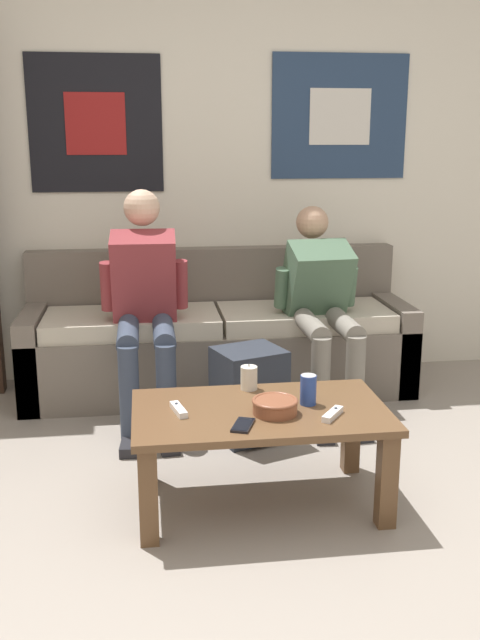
{
  "coord_description": "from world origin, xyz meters",
  "views": [
    {
      "loc": [
        -0.5,
        -2.05,
        1.46
      ],
      "look_at": [
        -0.07,
        1.1,
        0.65
      ],
      "focal_mm": 40.0,
      "sensor_mm": 36.0,
      "label": 1
    }
  ],
  "objects_px": {
    "couch": "(218,342)",
    "person_seated_adult": "(145,298)",
    "ceramic_bowl": "(275,405)",
    "coffee_table": "(260,426)",
    "pillar_candle": "(249,378)",
    "game_controller_near_left": "(333,414)",
    "cell_phone": "(243,425)",
    "backpack": "(249,396)",
    "drink_can_blue": "(308,390)",
    "person_seated_teen": "(322,301)",
    "game_controller_near_right": "(179,410)"
  },
  "relations": [
    {
      "from": "person_seated_teen",
      "to": "backpack",
      "type": "distance_m",
      "value": 0.72
    },
    {
      "from": "coffee_table",
      "to": "ceramic_bowl",
      "type": "relative_size",
      "value": 5.58
    },
    {
      "from": "drink_can_blue",
      "to": "cell_phone",
      "type": "relative_size",
      "value": 0.82
    },
    {
      "from": "person_seated_adult",
      "to": "game_controller_near_left",
      "type": "height_order",
      "value": "person_seated_adult"
    },
    {
      "from": "couch",
      "to": "person_seated_teen",
      "type": "distance_m",
      "value": 0.71
    },
    {
      "from": "coffee_table",
      "to": "ceramic_bowl",
      "type": "bearing_deg",
      "value": -49.69
    },
    {
      "from": "backpack",
      "to": "ceramic_bowl",
      "type": "distance_m",
      "value": 0.75
    },
    {
      "from": "person_seated_adult",
      "to": "pillar_candle",
      "type": "bearing_deg",
      "value": -62.28
    },
    {
      "from": "game_controller_near_left",
      "to": "cell_phone",
      "type": "height_order",
      "value": "game_controller_near_left"
    },
    {
      "from": "backpack",
      "to": "pillar_candle",
      "type": "distance_m",
      "value": 0.5
    },
    {
      "from": "backpack",
      "to": "cell_phone",
      "type": "xyz_separation_m",
      "value": [
        -0.15,
        -0.83,
        0.2
      ]
    },
    {
      "from": "coffee_table",
      "to": "backpack",
      "type": "xyz_separation_m",
      "value": [
        0.06,
        0.66,
        -0.12
      ]
    },
    {
      "from": "coffee_table",
      "to": "drink_can_blue",
      "type": "bearing_deg",
      "value": 6.8
    },
    {
      "from": "person_seated_adult",
      "to": "person_seated_teen",
      "type": "relative_size",
      "value": 1.1
    },
    {
      "from": "couch",
      "to": "person_seated_adult",
      "type": "relative_size",
      "value": 1.87
    },
    {
      "from": "coffee_table",
      "to": "drink_can_blue",
      "type": "xyz_separation_m",
      "value": [
        0.2,
        0.02,
        0.14
      ]
    },
    {
      "from": "person_seated_teen",
      "to": "person_seated_adult",
      "type": "bearing_deg",
      "value": -179.19
    },
    {
      "from": "couch",
      "to": "ceramic_bowl",
      "type": "distance_m",
      "value": 1.48
    },
    {
      "from": "person_seated_teen",
      "to": "game_controller_near_left",
      "type": "bearing_deg",
      "value": -101.92
    },
    {
      "from": "person_seated_teen",
      "to": "game_controller_near_left",
      "type": "height_order",
      "value": "person_seated_teen"
    },
    {
      "from": "pillar_candle",
      "to": "drink_can_blue",
      "type": "bearing_deg",
      "value": -44.67
    },
    {
      "from": "ceramic_bowl",
      "to": "drink_can_blue",
      "type": "xyz_separation_m",
      "value": [
        0.15,
        0.08,
        0.03
      ]
    },
    {
      "from": "game_controller_near_right",
      "to": "ceramic_bowl",
      "type": "bearing_deg",
      "value": -9.38
    },
    {
      "from": "ceramic_bowl",
      "to": "pillar_candle",
      "type": "relative_size",
      "value": 1.6
    },
    {
      "from": "game_controller_near_left",
      "to": "game_controller_near_right",
      "type": "height_order",
      "value": "same"
    },
    {
      "from": "couch",
      "to": "cell_phone",
      "type": "distance_m",
      "value": 1.59
    },
    {
      "from": "person_seated_adult",
      "to": "game_controller_near_right",
      "type": "bearing_deg",
      "value": -83.61
    },
    {
      "from": "cell_phone",
      "to": "backpack",
      "type": "bearing_deg",
      "value": 79.84
    },
    {
      "from": "ceramic_bowl",
      "to": "game_controller_near_left",
      "type": "relative_size",
      "value": 1.34
    },
    {
      "from": "person_seated_teen",
      "to": "coffee_table",
      "type": "bearing_deg",
      "value": -115.76
    },
    {
      "from": "couch",
      "to": "pillar_candle",
      "type": "relative_size",
      "value": 19.7
    },
    {
      "from": "person_seated_teen",
      "to": "cell_phone",
      "type": "height_order",
      "value": "person_seated_teen"
    },
    {
      "from": "coffee_table",
      "to": "pillar_candle",
      "type": "relative_size",
      "value": 8.95
    },
    {
      "from": "pillar_candle",
      "to": "game_controller_near_left",
      "type": "distance_m",
      "value": 0.45
    },
    {
      "from": "person_seated_teen",
      "to": "drink_can_blue",
      "type": "distance_m",
      "value": 1.1
    },
    {
      "from": "couch",
      "to": "game_controller_near_right",
      "type": "distance_m",
      "value": 1.45
    },
    {
      "from": "person_seated_teen",
      "to": "pillar_candle",
      "type": "bearing_deg",
      "value": -122.22
    },
    {
      "from": "person_seated_adult",
      "to": "game_controller_near_left",
      "type": "xyz_separation_m",
      "value": [
        0.7,
        -1.18,
        -0.22
      ]
    },
    {
      "from": "coffee_table",
      "to": "person_seated_teen",
      "type": "relative_size",
      "value": 0.93
    },
    {
      "from": "backpack",
      "to": "game_controller_near_left",
      "type": "height_order",
      "value": "backpack"
    },
    {
      "from": "backpack",
      "to": "game_controller_near_left",
      "type": "distance_m",
      "value": 0.84
    },
    {
      "from": "person_seated_adult",
      "to": "game_controller_near_left",
      "type": "relative_size",
      "value": 8.81
    },
    {
      "from": "backpack",
      "to": "cell_phone",
      "type": "distance_m",
      "value": 0.87
    },
    {
      "from": "person_seated_teen",
      "to": "drink_can_blue",
      "type": "xyz_separation_m",
      "value": [
        -0.31,
        -1.04,
        -0.12
      ]
    },
    {
      "from": "game_controller_near_left",
      "to": "person_seated_teen",
      "type": "bearing_deg",
      "value": 78.08
    },
    {
      "from": "ceramic_bowl",
      "to": "coffee_table",
      "type": "bearing_deg",
      "value": 130.31
    },
    {
      "from": "coffee_table",
      "to": "game_controller_near_right",
      "type": "xyz_separation_m",
      "value": [
        -0.32,
        0.0,
        0.09
      ]
    },
    {
      "from": "coffee_table",
      "to": "backpack",
      "type": "distance_m",
      "value": 0.67
    },
    {
      "from": "coffee_table",
      "to": "cell_phone",
      "type": "bearing_deg",
      "value": -118.85
    },
    {
      "from": "pillar_candle",
      "to": "ceramic_bowl",
      "type": "bearing_deg",
      "value": -78.35
    }
  ]
}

